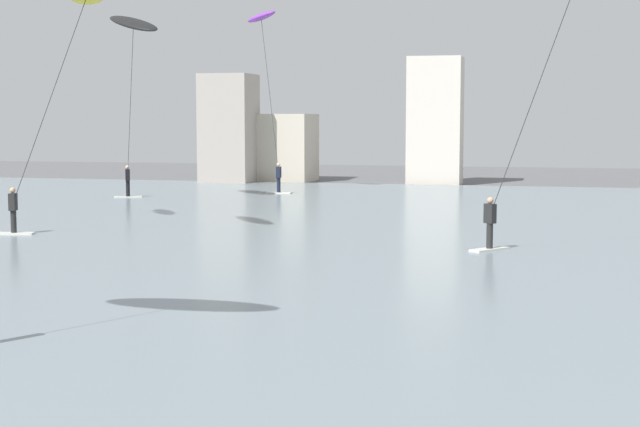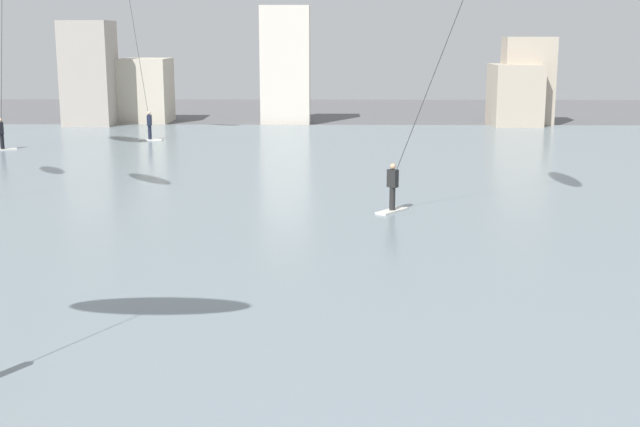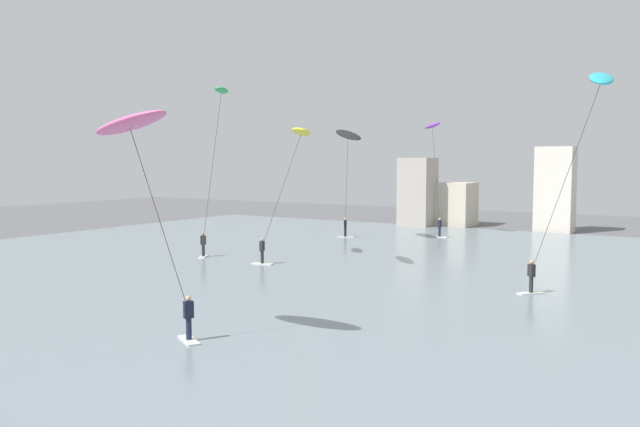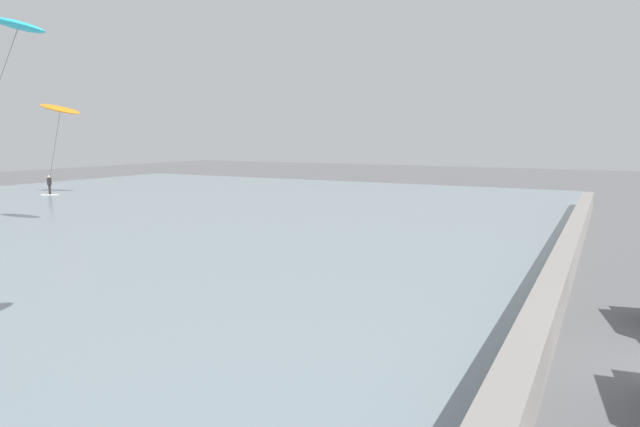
# 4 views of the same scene
# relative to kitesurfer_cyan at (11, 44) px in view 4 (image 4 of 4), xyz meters

# --- Properties ---
(seawall_barrier) EXTENTS (60.00, 0.70, 1.13)m
(seawall_barrier) POSITION_rel_kitesurfer_cyan_xyz_m (-3.30, -23.32, -8.63)
(seawall_barrier) COLOR gray
(seawall_barrier) RESTS_ON ground
(kitesurfer_cyan) EXTENTS (4.38, 3.68, 10.61)m
(kitesurfer_cyan) POSITION_rel_kitesurfer_cyan_xyz_m (0.00, 0.00, 0.00)
(kitesurfer_cyan) COLOR silver
(kitesurfer_cyan) RESTS_ON water_bay
(kitesurfer_orange) EXTENTS (2.39, 4.96, 7.77)m
(kitesurfer_orange) POSITION_rel_kitesurfer_cyan_xyz_m (13.50, 15.12, -2.53)
(kitesurfer_orange) COLOR silver
(kitesurfer_orange) RESTS_ON water_bay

